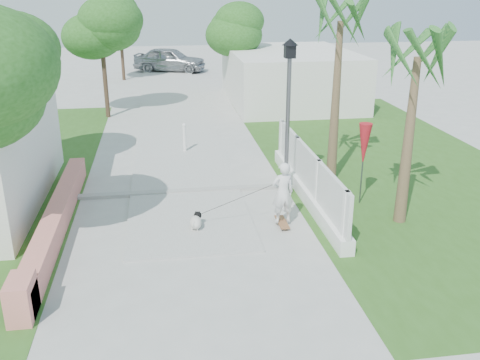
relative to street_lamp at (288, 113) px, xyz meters
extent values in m
plane|color=#B7B7B2|center=(-2.90, -5.50, -2.43)|extent=(90.00, 90.00, 0.00)
cube|color=#B7B7B2|center=(-2.90, 14.50, -2.40)|extent=(3.20, 36.00, 0.06)
cube|color=#999993|center=(-2.90, 0.50, -2.38)|extent=(6.50, 0.25, 0.10)
cube|color=#30591C|center=(4.10, 2.50, -2.42)|extent=(8.00, 20.00, 0.01)
cube|color=#DF7D72|center=(-6.20, -1.50, -2.13)|extent=(0.45, 8.00, 0.60)
cube|color=#DF7D72|center=(-6.20, -5.30, -2.03)|extent=(0.45, 0.80, 0.80)
cube|color=white|center=(0.50, -0.50, -2.23)|extent=(0.35, 7.00, 0.40)
cube|color=white|center=(0.50, -0.50, -1.48)|extent=(0.10, 7.00, 1.10)
cube|color=white|center=(0.50, -3.70, -1.68)|extent=(0.14, 0.14, 1.50)
cube|color=white|center=(0.50, -1.50, -1.68)|extent=(0.14, 0.14, 1.50)
cube|color=white|center=(0.50, 0.70, -1.68)|extent=(0.14, 0.14, 1.50)
cube|color=white|center=(0.50, 2.70, -1.68)|extent=(0.14, 0.14, 1.50)
cube|color=silver|center=(3.10, 12.50, -1.13)|extent=(6.00, 8.00, 2.60)
cylinder|color=#59595E|center=(0.00, 0.00, -2.28)|extent=(0.36, 0.36, 0.30)
cylinder|color=#59595E|center=(0.00, 0.00, -0.43)|extent=(0.12, 0.12, 4.00)
cube|color=black|center=(0.00, 0.00, 1.67)|extent=(0.28, 0.28, 0.35)
cone|color=black|center=(0.00, 0.00, 1.92)|extent=(0.44, 0.44, 0.18)
cylinder|color=white|center=(-2.70, 4.50, -1.93)|extent=(0.12, 0.12, 1.00)
sphere|color=white|center=(-2.70, 4.50, -1.41)|extent=(0.14, 0.14, 0.14)
cylinder|color=#59595E|center=(1.90, -1.00, -1.43)|extent=(0.04, 0.04, 2.00)
cone|color=red|center=(1.90, -1.00, -0.73)|extent=(0.36, 0.36, 1.20)
cylinder|color=#4C3826|center=(-8.40, 3.00, -0.68)|extent=(0.20, 0.20, 3.50)
cylinder|color=#4C3826|center=(-5.90, 10.50, -0.50)|extent=(0.20, 0.20, 3.85)
ellipsoid|color=#1F4E16|center=(-5.90, 10.50, 1.15)|extent=(3.40, 3.40, 2.55)
ellipsoid|color=#1F4E16|center=(-5.70, 10.30, 1.50)|extent=(2.89, 2.89, 2.18)
ellipsoid|color=#1F4E16|center=(-6.10, 10.70, 1.85)|extent=(2.55, 2.55, 1.90)
cylinder|color=#4C3826|center=(0.30, 14.50, -0.68)|extent=(0.20, 0.20, 3.50)
ellipsoid|color=#1F4E16|center=(0.30, 14.50, 0.82)|extent=(3.00, 3.00, 2.25)
ellipsoid|color=#1F4E16|center=(0.50, 14.30, 1.17)|extent=(2.55, 2.55, 1.92)
ellipsoid|color=#1F4E16|center=(0.10, 14.70, 1.52)|extent=(2.25, 2.25, 1.68)
cylinder|color=#4C3826|center=(-5.70, 20.50, -0.50)|extent=(0.20, 0.20, 3.85)
ellipsoid|color=#1F4E16|center=(-5.70, 20.50, 1.15)|extent=(3.20, 3.20, 2.40)
ellipsoid|color=#1F4E16|center=(-5.50, 20.30, 1.50)|extent=(2.72, 2.72, 2.05)
ellipsoid|color=#1F4E16|center=(-5.90, 20.70, 1.85)|extent=(2.40, 2.40, 1.79)
cone|color=brown|center=(1.70, 1.00, -0.03)|extent=(0.32, 0.32, 4.80)
cone|color=brown|center=(2.50, -2.30, -0.33)|extent=(0.32, 0.32, 4.20)
cube|color=#8F5939|center=(-0.58, -2.10, -2.34)|extent=(0.34, 0.85, 0.02)
imported|color=silver|center=(-0.58, -2.10, -1.53)|extent=(0.63, 0.46, 1.59)
cylinder|color=gray|center=(-0.65, -2.40, -2.39)|extent=(0.03, 0.06, 0.06)
cylinder|color=gray|center=(-0.51, -2.40, -2.39)|extent=(0.03, 0.06, 0.06)
cylinder|color=gray|center=(-0.65, -1.80, -2.39)|extent=(0.03, 0.06, 0.06)
cylinder|color=gray|center=(-0.51, -1.80, -2.39)|extent=(0.03, 0.06, 0.06)
ellipsoid|color=silver|center=(-2.78, -2.10, -2.20)|extent=(0.42, 0.54, 0.30)
sphere|color=black|center=(-2.71, -1.88, -2.11)|extent=(0.19, 0.19, 0.19)
sphere|color=silver|center=(-2.69, -1.79, -2.13)|extent=(0.09, 0.09, 0.09)
cone|color=black|center=(-2.76, -1.86, -2.01)|extent=(0.06, 0.06, 0.07)
cone|color=black|center=(-2.67, -1.89, -2.01)|extent=(0.06, 0.06, 0.07)
cylinder|color=silver|center=(-2.81, -1.97, -2.36)|extent=(0.04, 0.04, 0.14)
cylinder|color=silver|center=(-2.68, -2.01, -2.36)|extent=(0.04, 0.04, 0.14)
cylinder|color=silver|center=(-2.88, -2.19, -2.36)|extent=(0.04, 0.04, 0.14)
cylinder|color=silver|center=(-2.75, -2.23, -2.36)|extent=(0.04, 0.04, 0.14)
cylinder|color=silver|center=(-2.85, -2.32, -2.12)|extent=(0.06, 0.12, 0.12)
imported|color=#AFB0B7|center=(-2.70, 23.40, -1.60)|extent=(5.23, 3.35, 1.66)
camera|label=1|loc=(-3.50, -14.20, 3.42)|focal=40.00mm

